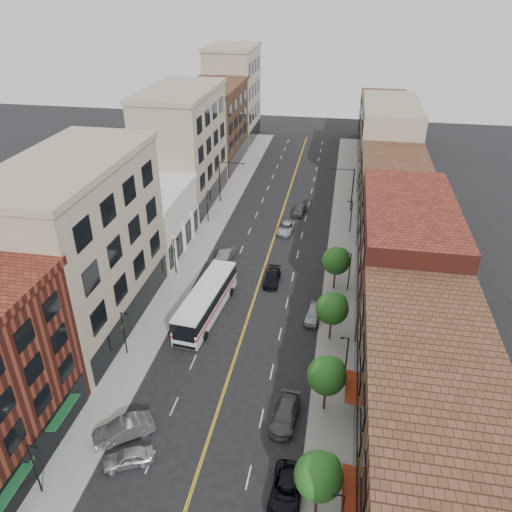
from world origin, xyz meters
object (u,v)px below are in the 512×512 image
Objects in this scene: car_angle_a at (128,458)px; car_parked_mid at (285,415)px; car_lane_c at (299,210)px; city_bus at (206,300)px; car_lane_b at (286,228)px; car_parked_far at (313,314)px; car_parked_near at (287,490)px; car_angle_b at (124,429)px; car_lane_behind at (227,253)px; car_lane_a at (272,278)px.

car_parked_mid reaches higher than car_angle_a.
car_lane_c is at bearing 145.25° from car_angle_a.
car_lane_b is at bearing 80.09° from city_bus.
car_lane_c is (-4.48, 28.15, 0.01)m from car_parked_far.
car_parked_near is at bearing -77.50° from car_lane_b.
car_parked_near reaches higher than car_angle_a.
car_lane_c is (8.38, 49.99, 0.04)m from car_angle_a.
car_angle_a is 0.95× the size of car_lane_c.
car_angle_b is 1.03× the size of car_lane_behind.
car_angle_b reaches higher than car_lane_c.
car_lane_behind reaches higher than car_lane_c.
car_lane_behind is 8.68m from car_lane_a.
city_bus is at bearing -97.09° from car_lane_c.
car_angle_b is (-2.26, -18.06, -1.15)m from city_bus.
car_parked_near is at bearing -79.54° from car_lane_a.
car_angle_b is at bearing 91.47° from car_lane_behind.
car_lane_a is (-5.51, 29.24, -0.04)m from car_parked_near.
car_angle_b is 31.21m from car_lane_behind.
car_angle_b is 1.18× the size of car_lane_c.
car_lane_a is (7.05, -5.06, -0.14)m from car_lane_behind.
car_parked_mid is 1.17× the size of car_lane_c.
car_parked_far is (0.17, 22.47, 0.01)m from car_parked_near.
car_parked_near is 44.10m from car_lane_b.
city_bus reaches higher than car_lane_behind.
car_parked_mid is at bearing 117.33° from car_lane_behind.
car_parked_far is at bearing -50.23° from car_lane_a.
car_parked_mid is 22.50m from car_lane_a.
city_bus is 2.71× the size of car_parked_mid.
car_lane_b is at bearing 90.09° from car_lane_a.
car_lane_b is 1.10× the size of car_lane_c.
car_angle_b is at bearing -175.81° from car_angle_a.
car_lane_behind is at bearing 144.14° from car_lane_a.
car_lane_c is at bearing 99.38° from car_parked_mid.
car_lane_behind is at bearing 111.85° from car_parked_near.
car_lane_b is (-0.08, 14.50, -0.01)m from car_lane_a.
car_angle_b is at bearing -157.68° from car_parked_mid.
city_bus is 3.23× the size of car_parked_far.
car_lane_behind is 18.29m from car_lane_c.
car_lane_behind reaches higher than car_lane_a.
car_lane_b is (6.25, 22.55, -1.33)m from city_bus.
car_lane_a is 21.41m from car_lane_c.
car_angle_a is 0.86× the size of car_lane_b.
car_angle_a is at bearing -94.13° from car_lane_b.
car_lane_behind is at bearing 118.11° from car_parked_mid.
car_angle_b reaches higher than car_parked_far.
car_parked_mid is 1.02× the size of car_lane_behind.
car_parked_far is (1.20, 15.28, -0.01)m from car_parked_mid.
car_angle_b is 1.20× the size of car_parked_far.
city_bus is 2.76× the size of car_lane_behind.
car_lane_behind is (1.53, 31.17, -0.02)m from car_angle_b.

